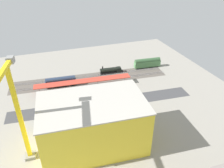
{
  "coord_description": "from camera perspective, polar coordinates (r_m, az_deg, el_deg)",
  "views": [
    {
      "loc": [
        24.74,
        90.71,
        63.38
      ],
      "look_at": [
        -5.39,
        2.39,
        8.58
      ],
      "focal_mm": 35.28,
      "sensor_mm": 36.0,
      "label": 1
    }
  ],
  "objects": [
    {
      "name": "ground_plane",
      "position": [
        113.39,
        -2.97,
        -3.61
      ],
      "size": [
        145.19,
        145.19,
        0.0
      ],
      "primitive_type": "plane",
      "color": "gray",
      "rests_on": "ground"
    },
    {
      "name": "traffic_light",
      "position": [
        108.05,
        -10.96,
        -3.57
      ],
      "size": [
        0.5,
        0.36,
        5.94
      ],
      "color": "#333333",
      "rests_on": "ground"
    },
    {
      "name": "construction_roof_slab",
      "position": [
        76.86,
        -5.22,
        -4.81
      ],
      "size": [
        39.65,
        26.52,
        0.4
      ],
      "primitive_type": "cube",
      "rotation": [
        0.0,
        0.0,
        -0.08
      ],
      "color": "#B7B2A8",
      "rests_on": "construction_building"
    },
    {
      "name": "parked_car_5",
      "position": [
        109.27,
        -11.12,
        -5.24
      ],
      "size": [
        4.47,
        2.16,
        1.57
      ],
      "color": "black",
      "rests_on": "ground"
    },
    {
      "name": "parked_car_4",
      "position": [
        109.93,
        -7.17,
        -4.57
      ],
      "size": [
        4.38,
        2.31,
        1.69
      ],
      "color": "black",
      "rests_on": "ground"
    },
    {
      "name": "parked_car_1",
      "position": [
        114.54,
        3.07,
        -2.76
      ],
      "size": [
        4.64,
        2.12,
        1.74
      ],
      "color": "black",
      "rests_on": "ground"
    },
    {
      "name": "parked_car_3",
      "position": [
        111.18,
        -3.69,
        -3.97
      ],
      "size": [
        4.7,
        2.1,
        1.58
      ],
      "color": "black",
      "rests_on": "ground"
    },
    {
      "name": "track_rails",
      "position": [
        131.04,
        -5.6,
        1.43
      ],
      "size": [
        90.49,
        14.69,
        0.12
      ],
      "color": "#9E9EA8",
      "rests_on": "ground"
    },
    {
      "name": "box_truck_0",
      "position": [
        100.35,
        -15.96,
        -8.87
      ],
      "size": [
        10.45,
        3.33,
        3.6
      ],
      "color": "black",
      "rests_on": "ground"
    },
    {
      "name": "street_tree_1",
      "position": [
        99.78,
        -6.36,
        -5.47
      ],
      "size": [
        4.87,
        4.87,
        7.65
      ],
      "color": "brown",
      "rests_on": "ground"
    },
    {
      "name": "locomotive",
      "position": [
        136.38,
        -0.1,
        3.57
      ],
      "size": [
        14.5,
        3.72,
        5.04
      ],
      "color": "black",
      "rests_on": "ground"
    },
    {
      "name": "construction_building",
      "position": [
        82.82,
        -4.9,
        -10.3
      ],
      "size": [
        39.0,
        25.88,
        18.99
      ],
      "primitive_type": "cube",
      "rotation": [
        0.0,
        0.0,
        -0.08
      ],
      "color": "yellow",
      "rests_on": "ground"
    },
    {
      "name": "parked_car_6",
      "position": [
        108.64,
        -14.64,
        -5.97
      ],
      "size": [
        4.49,
        1.99,
        1.56
      ],
      "color": "black",
      "rests_on": "ground"
    },
    {
      "name": "platform_canopy_near",
      "position": [
        120.87,
        -7.4,
        0.77
      ],
      "size": [
        52.64,
        8.99,
        4.29
      ],
      "color": "#C63D2D",
      "rests_on": "ground"
    },
    {
      "name": "street_tree_0",
      "position": [
        103.31,
        -1.48,
        -4.45
      ],
      "size": [
        4.13,
        4.13,
        6.43
      ],
      "color": "brown",
      "rests_on": "ground"
    },
    {
      "name": "street_tree_2",
      "position": [
        99.57,
        -8.36,
        -5.61
      ],
      "size": [
        4.37,
        4.37,
        7.56
      ],
      "color": "brown",
      "rests_on": "ground"
    },
    {
      "name": "passenger_coach",
      "position": [
        144.64,
        9.15,
        5.47
      ],
      "size": [
        17.53,
        4.39,
        6.23
      ],
      "color": "black",
      "rests_on": "ground"
    },
    {
      "name": "tower_crane",
      "position": [
        74.66,
        -23.43,
        -6.62
      ],
      "size": [
        5.88,
        22.64,
        37.46
      ],
      "color": "gray",
      "rests_on": "ground"
    },
    {
      "name": "freight_coach_far",
      "position": [
        124.76,
        -13.15,
        0.63
      ],
      "size": [
        16.82,
        4.08,
        5.78
      ],
      "color": "black",
      "rests_on": "ground"
    },
    {
      "name": "street_asphalt",
      "position": [
        109.24,
        -2.2,
        -5.06
      ],
      "size": [
        91.16,
        15.83,
        0.01
      ],
      "primitive_type": "cube",
      "rotation": [
        0.0,
        0.0,
        -0.08
      ],
      "color": "#424244",
      "rests_on": "ground"
    },
    {
      "name": "parked_car_0",
      "position": [
        117.04,
        6.08,
        -2.08
      ],
      "size": [
        4.54,
        2.32,
        1.87
      ],
      "color": "black",
      "rests_on": "ground"
    },
    {
      "name": "parked_car_2",
      "position": [
        112.66,
        -0.28,
        -3.38
      ],
      "size": [
        4.12,
        1.99,
        1.57
      ],
      "color": "black",
      "rests_on": "ground"
    },
    {
      "name": "rail_bed",
      "position": [
        131.13,
        -5.59,
        1.36
      ],
      "size": [
        91.56,
        21.09,
        0.01
      ],
      "primitive_type": "cube",
      "rotation": [
        0.0,
        0.0,
        -0.08
      ],
      "color": "#5B544C",
      "rests_on": "ground"
    }
  ]
}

